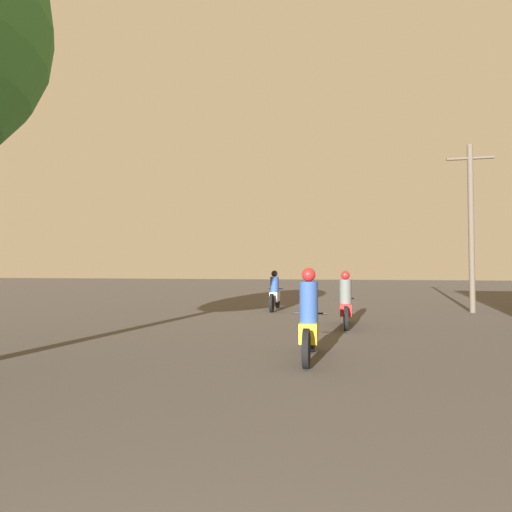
{
  "coord_description": "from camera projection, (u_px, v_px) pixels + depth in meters",
  "views": [
    {
      "loc": [
        0.22,
        0.19,
        1.58
      ],
      "look_at": [
        -3.41,
        17.82,
        2.16
      ],
      "focal_mm": 28.0,
      "sensor_mm": 36.0,
      "label": 1
    }
  ],
  "objects": [
    {
      "name": "motorcycle_yellow",
      "position": [
        309.0,
        322.0,
        6.97
      ],
      "size": [
        0.6,
        1.93,
        1.6
      ],
      "rotation": [
        0.0,
        0.0,
        0.12
      ],
      "color": "black",
      "rests_on": "ground_plane"
    },
    {
      "name": "utility_pole_far",
      "position": [
        471.0,
        224.0,
        14.52
      ],
      "size": [
        1.6,
        0.2,
        6.13
      ],
      "color": "#4C4238",
      "rests_on": "ground_plane"
    },
    {
      "name": "motorcycle_silver",
      "position": [
        275.0,
        294.0,
        15.25
      ],
      "size": [
        0.6,
        2.13,
        1.52
      ],
      "rotation": [
        0.0,
        0.0,
        -0.13
      ],
      "color": "black",
      "rests_on": "ground_plane"
    },
    {
      "name": "motorcycle_red",
      "position": [
        345.0,
        304.0,
        10.95
      ],
      "size": [
        0.6,
        2.11,
        1.53
      ],
      "rotation": [
        0.0,
        0.0,
        -0.1
      ],
      "color": "black",
      "rests_on": "ground_plane"
    }
  ]
}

